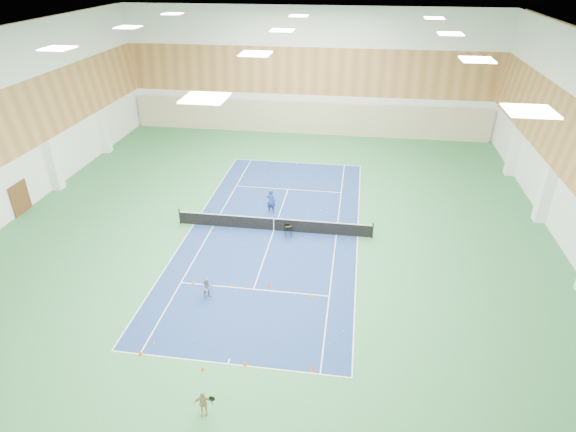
{
  "coord_description": "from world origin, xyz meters",
  "views": [
    {
      "loc": [
        4.93,
        -26.93,
        16.01
      ],
      "look_at": [
        1.17,
        -1.5,
        2.0
      ],
      "focal_mm": 30.0,
      "sensor_mm": 36.0,
      "label": 1
    }
  ],
  "objects_px": {
    "child_court": "(208,288)",
    "child_apron": "(203,403)",
    "ball_cart": "(288,231)",
    "coach": "(271,201)",
    "tennis_net": "(274,223)"
  },
  "relations": [
    {
      "from": "ball_cart",
      "to": "child_apron",
      "type": "bearing_deg",
      "value": -113.99
    },
    {
      "from": "tennis_net",
      "to": "ball_cart",
      "type": "distance_m",
      "value": 1.2
    },
    {
      "from": "coach",
      "to": "child_court",
      "type": "distance_m",
      "value": 10.07
    },
    {
      "from": "tennis_net",
      "to": "coach",
      "type": "xyz_separation_m",
      "value": [
        -0.62,
        2.51,
        0.34
      ]
    },
    {
      "from": "coach",
      "to": "child_apron",
      "type": "bearing_deg",
      "value": 103.46
    },
    {
      "from": "child_court",
      "to": "child_apron",
      "type": "relative_size",
      "value": 1.02
    },
    {
      "from": "child_court",
      "to": "child_apron",
      "type": "bearing_deg",
      "value": -106.05
    },
    {
      "from": "coach",
      "to": "ball_cart",
      "type": "bearing_deg",
      "value": 130.16
    },
    {
      "from": "coach",
      "to": "child_court",
      "type": "xyz_separation_m",
      "value": [
        -1.6,
        -9.94,
        -0.28
      ]
    },
    {
      "from": "coach",
      "to": "child_court",
      "type": "relative_size",
      "value": 1.45
    },
    {
      "from": "tennis_net",
      "to": "child_court",
      "type": "height_order",
      "value": "child_court"
    },
    {
      "from": "child_apron",
      "to": "ball_cart",
      "type": "distance_m",
      "value": 14.03
    },
    {
      "from": "child_court",
      "to": "child_apron",
      "type": "distance_m",
      "value": 7.41
    },
    {
      "from": "child_court",
      "to": "child_apron",
      "type": "xyz_separation_m",
      "value": [
        1.95,
        -7.15,
        -0.01
      ]
    },
    {
      "from": "ball_cart",
      "to": "tennis_net",
      "type": "bearing_deg",
      "value": 131.04
    }
  ]
}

